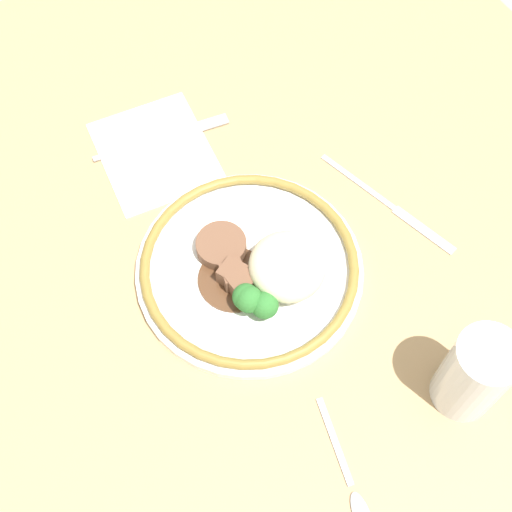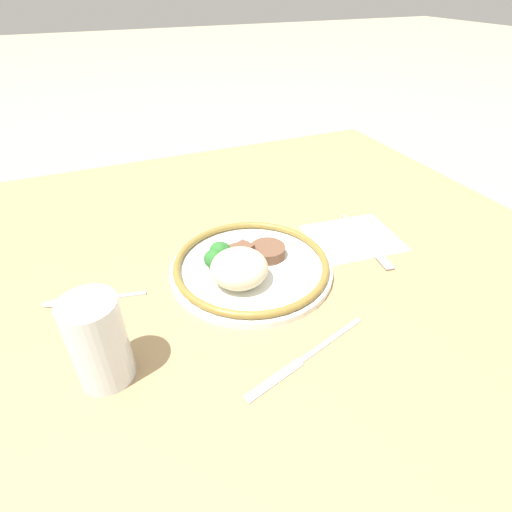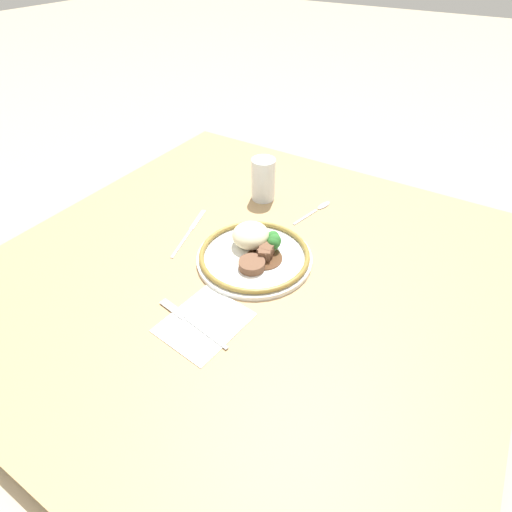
{
  "view_description": "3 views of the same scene",
  "coord_description": "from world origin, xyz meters",
  "px_view_note": "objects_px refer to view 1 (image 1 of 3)",
  "views": [
    {
      "loc": [
        0.37,
        -0.19,
        0.79
      ],
      "look_at": [
        0.03,
        0.0,
        0.09
      ],
      "focal_mm": 50.0,
      "sensor_mm": 36.0,
      "label": 1
    },
    {
      "loc": [
        0.23,
        0.49,
        0.45
      ],
      "look_at": [
        0.02,
        -0.0,
        0.07
      ],
      "focal_mm": 28.0,
      "sensor_mm": 36.0,
      "label": 2
    },
    {
      "loc": [
        -0.58,
        -0.38,
        0.65
      ],
      "look_at": [
        -0.0,
        -0.02,
        0.08
      ],
      "focal_mm": 28.0,
      "sensor_mm": 36.0,
      "label": 3
    }
  ],
  "objects_px": {
    "juice_glass": "(473,376)",
    "knife": "(391,206)",
    "fork": "(175,134)",
    "spoon": "(355,497)",
    "plate": "(255,269)"
  },
  "relations": [
    {
      "from": "knife",
      "to": "fork",
      "type": "bearing_deg",
      "value": -158.77
    },
    {
      "from": "juice_glass",
      "to": "fork",
      "type": "distance_m",
      "value": 0.49
    },
    {
      "from": "fork",
      "to": "knife",
      "type": "height_order",
      "value": "fork"
    },
    {
      "from": "plate",
      "to": "juice_glass",
      "type": "xyz_separation_m",
      "value": [
        0.24,
        0.12,
        0.04
      ]
    },
    {
      "from": "plate",
      "to": "knife",
      "type": "distance_m",
      "value": 0.2
    },
    {
      "from": "plate",
      "to": "fork",
      "type": "xyz_separation_m",
      "value": [
        -0.24,
        0.01,
        -0.01
      ]
    },
    {
      "from": "fork",
      "to": "knife",
      "type": "xyz_separation_m",
      "value": [
        0.24,
        0.18,
        -0.0
      ]
    },
    {
      "from": "juice_glass",
      "to": "spoon",
      "type": "xyz_separation_m",
      "value": [
        0.03,
        -0.16,
        -0.05
      ]
    },
    {
      "from": "juice_glass",
      "to": "spoon",
      "type": "distance_m",
      "value": 0.17
    },
    {
      "from": "plate",
      "to": "knife",
      "type": "height_order",
      "value": "plate"
    },
    {
      "from": "plate",
      "to": "spoon",
      "type": "relative_size",
      "value": 1.76
    },
    {
      "from": "plate",
      "to": "spoon",
      "type": "bearing_deg",
      "value": -8.49
    },
    {
      "from": "juice_glass",
      "to": "knife",
      "type": "distance_m",
      "value": 0.25
    },
    {
      "from": "juice_glass",
      "to": "knife",
      "type": "relative_size",
      "value": 0.59
    },
    {
      "from": "fork",
      "to": "spoon",
      "type": "xyz_separation_m",
      "value": [
        0.51,
        -0.05,
        -0.0
      ]
    }
  ]
}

